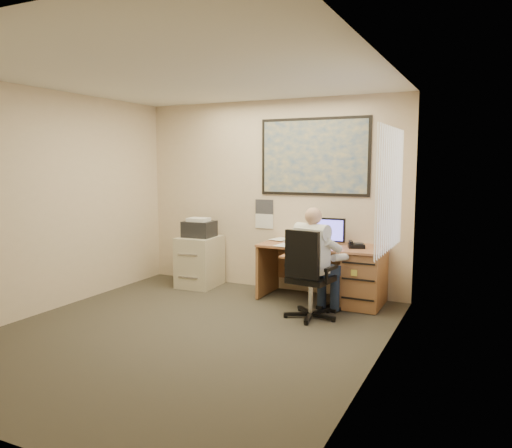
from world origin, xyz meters
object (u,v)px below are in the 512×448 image
at_px(person, 312,263).
at_px(desk, 347,270).
at_px(filing_cabinet, 200,257).
at_px(office_chair, 310,293).

bearing_deg(person, desk, 88.52).
bearing_deg(desk, filing_cabinet, -179.61).
relative_size(filing_cabinet, office_chair, 0.96).
distance_m(office_chair, person, 0.35).
bearing_deg(desk, person, -107.04).
height_order(desk, person, person).
xyz_separation_m(desk, office_chair, (-0.22, -0.81, -0.13)).
height_order(office_chair, person, person).
bearing_deg(filing_cabinet, person, -22.56).
distance_m(filing_cabinet, person, 2.14).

